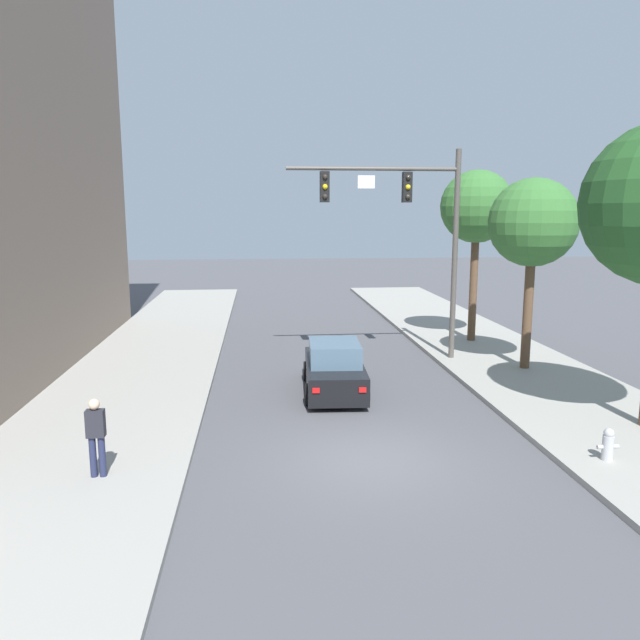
# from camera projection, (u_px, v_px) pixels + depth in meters

# --- Properties ---
(ground_plane) EXTENTS (120.00, 120.00, 0.00)m
(ground_plane) POSITION_uv_depth(u_px,v_px,m) (372.00, 460.00, 13.60)
(ground_plane) COLOR #4C4C51
(sidewalk_left) EXTENTS (5.00, 60.00, 0.15)m
(sidewalk_left) POSITION_uv_depth(u_px,v_px,m) (71.00, 469.00, 12.96)
(sidewalk_left) COLOR #99968E
(sidewalk_left) RESTS_ON ground
(traffic_signal_mast) EXTENTS (6.16, 0.38, 7.50)m
(traffic_signal_mast) POSITION_uv_depth(u_px,v_px,m) (409.00, 216.00, 21.52)
(traffic_signal_mast) COLOR #514C47
(traffic_signal_mast) RESTS_ON sidewalk_right
(car_lead_black) EXTENTS (2.01, 4.32, 1.60)m
(car_lead_black) POSITION_uv_depth(u_px,v_px,m) (334.00, 369.00, 18.62)
(car_lead_black) COLOR black
(car_lead_black) RESTS_ON ground
(pedestrian_sidewalk_left_walker) EXTENTS (0.36, 0.22, 1.64)m
(pedestrian_sidewalk_left_walker) POSITION_uv_depth(u_px,v_px,m) (96.00, 434.00, 12.26)
(pedestrian_sidewalk_left_walker) COLOR #232847
(pedestrian_sidewalk_left_walker) RESTS_ON sidewalk_left
(fire_hydrant) EXTENTS (0.48, 0.24, 0.72)m
(fire_hydrant) POSITION_uv_depth(u_px,v_px,m) (608.00, 444.00, 13.17)
(fire_hydrant) COLOR #B2B2B7
(fire_hydrant) RESTS_ON sidewalk_right
(street_tree_second) EXTENTS (2.95, 2.95, 6.45)m
(street_tree_second) POSITION_uv_depth(u_px,v_px,m) (533.00, 224.00, 20.27)
(street_tree_second) COLOR brown
(street_tree_second) RESTS_ON sidewalk_right
(street_tree_third) EXTENTS (2.94, 2.94, 7.01)m
(street_tree_third) POSITION_uv_depth(u_px,v_px,m) (477.00, 208.00, 24.71)
(street_tree_third) COLOR brown
(street_tree_third) RESTS_ON sidewalk_right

